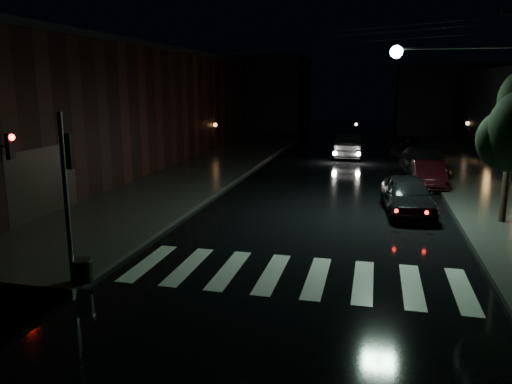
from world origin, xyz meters
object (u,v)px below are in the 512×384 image
Objects in this scene: parked_car_a at (407,195)px; parked_car_b at (428,174)px; parked_car_d at (406,146)px; oncoming_car at (349,146)px; parked_car_c at (423,161)px.

parked_car_a is 1.11× the size of parked_car_b.
parked_car_d is (-0.46, 11.26, 0.02)m from parked_car_b.
parked_car_b is 0.82× the size of parked_car_d.
parked_car_b is at bearing 71.30° from parked_car_a.
parked_car_a is at bearing 101.26° from oncoming_car.
oncoming_car is (-4.37, 9.38, 0.16)m from parked_car_b.
parked_car_d is 4.33m from oncoming_car.
parked_car_c is at bearing -85.72° from parked_car_d.
oncoming_car is at bearing -153.67° from parked_car_d.
oncoming_car is at bearing 121.19° from parked_car_c.
parked_car_a is 0.89× the size of oncoming_car.
parked_car_a is 5.85m from parked_car_b.
parked_car_d is (0.84, 16.96, -0.08)m from parked_car_a.
parked_car_c is 7.42m from oncoming_car.
parked_car_d is (-0.50, 7.85, -0.10)m from parked_car_c.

